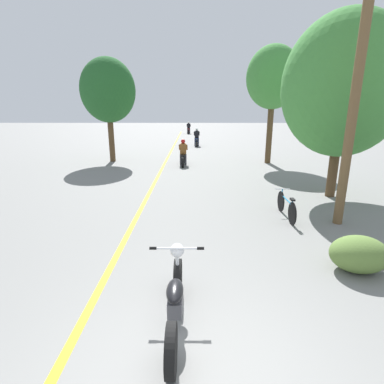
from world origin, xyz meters
TOP-DOWN VIEW (x-y plane):
  - lane_stripe_center at (-1.70, 13.04)m, footprint 0.14×48.00m
  - utility_pole at (3.91, 5.12)m, footprint 1.10×0.24m
  - roadside_tree_right_near at (4.83, 7.71)m, footprint 3.99×3.59m
  - roadside_tree_right_far at (4.17, 14.37)m, footprint 2.87×2.58m
  - roadside_tree_left at (-4.82, 14.85)m, footprint 3.04×2.74m
  - roadside_bush at (3.13, 2.63)m, footprint 1.10×0.88m
  - motorcycle_foreground at (-0.31, 1.11)m, footprint 0.85×2.18m
  - motorcycle_rider_lead at (-0.63, 13.73)m, footprint 0.50×2.02m
  - motorcycle_rider_mid at (0.19, 22.16)m, footprint 0.50×2.03m
  - motorcycle_rider_far at (-0.68, 34.11)m, footprint 0.50×2.09m
  - bicycle_parked at (2.61, 5.54)m, footprint 0.44×1.72m

SIDE VIEW (x-z plane):
  - lane_stripe_center at x=-1.70m, z-range 0.00..0.01m
  - bicycle_parked at x=2.61m, z-range -0.02..0.71m
  - roadside_bush at x=3.13m, z-range 0.00..0.70m
  - motorcycle_foreground at x=-0.31m, z-range -0.07..0.92m
  - motorcycle_rider_lead at x=-0.63m, z-range -0.17..1.24m
  - motorcycle_rider_far at x=-0.68m, z-range -0.17..1.25m
  - motorcycle_rider_mid at x=0.19m, z-range -0.18..1.26m
  - utility_pole at x=3.91m, z-range 0.09..6.65m
  - roadside_tree_right_near at x=4.83m, z-range 0.71..6.74m
  - roadside_tree_left at x=-4.82m, z-range 1.09..6.81m
  - roadside_tree_right_far at x=4.17m, z-range 1.43..7.69m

